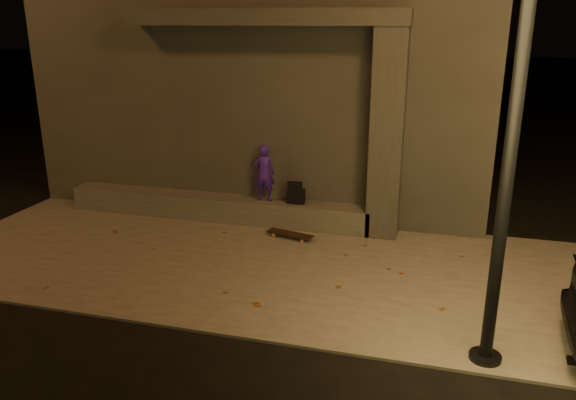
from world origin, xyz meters
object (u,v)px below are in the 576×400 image
(skateboard, at_px, (290,234))
(backpack, at_px, (296,195))
(column, at_px, (387,136))
(skateboarder, at_px, (264,173))

(skateboard, bearing_deg, backpack, 109.51)
(column, distance_m, skateboarder, 2.36)
(column, bearing_deg, skateboarder, 180.00)
(skateboarder, distance_m, skateboard, 1.31)
(backpack, distance_m, skateboard, 0.84)
(backpack, bearing_deg, skateboard, -86.59)
(skateboarder, bearing_deg, skateboard, 128.85)
(column, relative_size, backpack, 8.19)
(column, distance_m, backpack, 2.00)
(skateboard, bearing_deg, skateboarder, 150.12)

